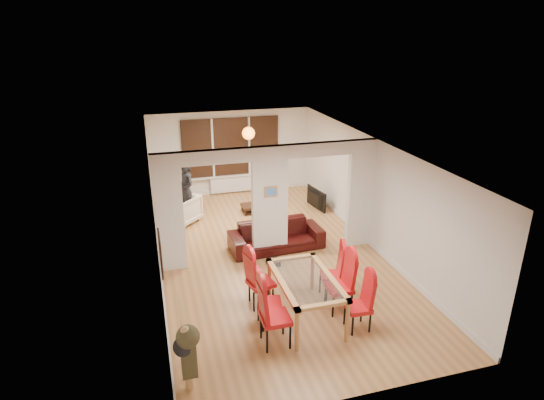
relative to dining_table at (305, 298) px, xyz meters
name	(u,v)px	position (x,y,z in m)	size (l,w,h in m)	color
floor	(270,255)	(0.04, 2.50, -0.41)	(5.00, 9.00, 0.01)	#B9814A
room_walls	(270,203)	(0.04, 2.50, 0.89)	(5.00, 9.00, 2.60)	silver
divider_wall	(270,203)	(0.04, 2.50, 0.89)	(5.00, 0.18, 2.60)	white
bay_window_blinds	(231,147)	(0.04, 6.94, 1.09)	(3.00, 0.08, 1.80)	black
radiator	(233,184)	(0.04, 6.90, -0.11)	(1.40, 0.08, 0.50)	white
pendant_light	(249,133)	(0.34, 5.80, 1.74)	(0.36, 0.36, 0.36)	orange
stair_newel	(184,337)	(-2.21, -0.70, 0.14)	(0.40, 1.20, 1.10)	tan
wall_poster	(160,254)	(-2.43, 0.10, 1.19)	(0.04, 0.52, 0.67)	gray
pillar_photo	(271,192)	(0.04, 2.40, 1.19)	(0.30, 0.03, 0.25)	#4C8CD8
dining_table	(305,298)	(0.00, 0.00, 0.00)	(0.98, 1.75, 0.82)	#B47A42
dining_chair_la	(275,313)	(-0.72, -0.55, 0.18)	(0.47, 0.47, 1.18)	red
dining_chair_lb	(270,299)	(-0.67, -0.02, 0.10)	(0.41, 0.41, 1.03)	red
dining_chair_lc	(261,279)	(-0.66, 0.61, 0.15)	(0.45, 0.45, 1.12)	red
dining_chair_ra	(358,303)	(0.77, -0.55, 0.10)	(0.41, 0.41, 1.02)	red
dining_chair_rb	(339,284)	(0.67, 0.05, 0.15)	(0.45, 0.45, 1.11)	red
dining_chair_rc	(332,272)	(0.73, 0.53, 0.11)	(0.42, 0.42, 1.05)	red
sofa	(276,236)	(0.28, 2.81, -0.09)	(2.21, 0.86, 0.64)	black
armchair	(181,209)	(-1.74, 4.99, -0.03)	(0.82, 0.84, 0.77)	silver
person	(187,191)	(-1.56, 5.13, 0.42)	(0.40, 0.61, 1.67)	black
television	(313,199)	(2.04, 4.97, -0.12)	(0.13, 1.01, 0.58)	black
coffee_table	(259,208)	(0.46, 5.15, -0.29)	(1.00, 0.50, 0.23)	#341D12
bottle	(261,200)	(0.51, 5.09, -0.03)	(0.08, 0.08, 0.31)	#143F19
bowl	(260,202)	(0.52, 5.25, -0.15)	(0.22, 0.22, 0.05)	#341D12
shoes	(273,262)	(-0.01, 2.04, -0.35)	(0.26, 0.29, 0.11)	black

